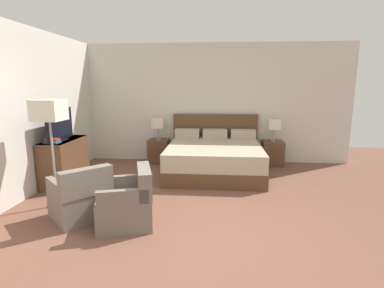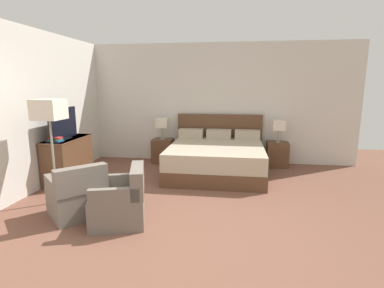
{
  "view_description": "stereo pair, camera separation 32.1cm",
  "coord_description": "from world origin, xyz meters",
  "px_view_note": "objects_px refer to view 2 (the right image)",
  "views": [
    {
      "loc": [
        0.31,
        -3.2,
        1.82
      ],
      "look_at": [
        -0.15,
        2.11,
        0.75
      ],
      "focal_mm": 28.0,
      "sensor_mm": 36.0,
      "label": 1
    },
    {
      "loc": [
        0.63,
        -3.16,
        1.82
      ],
      "look_at": [
        -0.15,
        2.11,
        0.75
      ],
      "focal_mm": 28.0,
      "sensor_mm": 36.0,
      "label": 2
    }
  ],
  "objects_px": {
    "tv": "(63,124)",
    "book_red_cover": "(55,141)",
    "nightstand_left": "(163,151)",
    "book_small_top": "(55,138)",
    "dresser": "(68,159)",
    "nightstand_right": "(277,154)",
    "armchair_companion": "(121,202)",
    "table_lamp_right": "(279,125)",
    "armchair_by_window": "(78,196)",
    "bed": "(216,158)",
    "book_blue_cover": "(55,139)",
    "floor_lamp": "(49,115)",
    "table_lamp_left": "(162,123)"
  },
  "relations": [
    {
      "from": "tv",
      "to": "book_red_cover",
      "type": "distance_m",
      "value": 0.38
    },
    {
      "from": "nightstand_left",
      "to": "book_small_top",
      "type": "relative_size",
      "value": 2.55
    },
    {
      "from": "nightstand_left",
      "to": "dresser",
      "type": "distance_m",
      "value": 2.18
    },
    {
      "from": "nightstand_right",
      "to": "armchair_companion",
      "type": "height_order",
      "value": "armchair_companion"
    },
    {
      "from": "table_lamp_right",
      "to": "armchair_by_window",
      "type": "distance_m",
      "value": 4.4
    },
    {
      "from": "tv",
      "to": "book_small_top",
      "type": "height_order",
      "value": "tv"
    },
    {
      "from": "bed",
      "to": "tv",
      "type": "distance_m",
      "value": 3.02
    },
    {
      "from": "tv",
      "to": "book_small_top",
      "type": "xyz_separation_m",
      "value": [
        -0.01,
        -0.27,
        -0.21
      ]
    },
    {
      "from": "nightstand_right",
      "to": "armchair_companion",
      "type": "relative_size",
      "value": 0.65
    },
    {
      "from": "book_small_top",
      "to": "armchair_by_window",
      "type": "bearing_deg",
      "value": -47.94
    },
    {
      "from": "book_red_cover",
      "to": "book_blue_cover",
      "type": "relative_size",
      "value": 1.21
    },
    {
      "from": "bed",
      "to": "nightstand_right",
      "type": "relative_size",
      "value": 3.67
    },
    {
      "from": "bed",
      "to": "nightstand_left",
      "type": "relative_size",
      "value": 3.67
    },
    {
      "from": "book_small_top",
      "to": "floor_lamp",
      "type": "xyz_separation_m",
      "value": [
        0.4,
        -0.69,
        0.48
      ]
    },
    {
      "from": "tv",
      "to": "floor_lamp",
      "type": "bearing_deg",
      "value": -67.91
    },
    {
      "from": "table_lamp_right",
      "to": "tv",
      "type": "xyz_separation_m",
      "value": [
        -4.06,
        -1.71,
        0.18
      ]
    },
    {
      "from": "book_blue_cover",
      "to": "floor_lamp",
      "type": "bearing_deg",
      "value": -60.37
    },
    {
      "from": "tv",
      "to": "armchair_by_window",
      "type": "xyz_separation_m",
      "value": [
        0.97,
        -1.35,
        -0.82
      ]
    },
    {
      "from": "floor_lamp",
      "to": "tv",
      "type": "bearing_deg",
      "value": 112.09
    },
    {
      "from": "nightstand_right",
      "to": "table_lamp_left",
      "type": "bearing_deg",
      "value": 179.97
    },
    {
      "from": "table_lamp_left",
      "to": "book_blue_cover",
      "type": "xyz_separation_m",
      "value": [
        -1.43,
        -1.99,
        -0.06
      ]
    },
    {
      "from": "nightstand_right",
      "to": "armchair_by_window",
      "type": "height_order",
      "value": "armchair_by_window"
    },
    {
      "from": "bed",
      "to": "book_red_cover",
      "type": "bearing_deg",
      "value": -155.43
    },
    {
      "from": "table_lamp_left",
      "to": "book_red_cover",
      "type": "xyz_separation_m",
      "value": [
        -1.44,
        -1.99,
        -0.09
      ]
    },
    {
      "from": "book_small_top",
      "to": "floor_lamp",
      "type": "height_order",
      "value": "floor_lamp"
    },
    {
      "from": "nightstand_left",
      "to": "armchair_by_window",
      "type": "height_order",
      "value": "armchair_by_window"
    },
    {
      "from": "bed",
      "to": "table_lamp_left",
      "type": "relative_size",
      "value": 4.12
    },
    {
      "from": "table_lamp_left",
      "to": "book_red_cover",
      "type": "relative_size",
      "value": 1.97
    },
    {
      "from": "dresser",
      "to": "floor_lamp",
      "type": "height_order",
      "value": "floor_lamp"
    },
    {
      "from": "tv",
      "to": "armchair_by_window",
      "type": "bearing_deg",
      "value": -54.41
    },
    {
      "from": "book_red_cover",
      "to": "nightstand_right",
      "type": "bearing_deg",
      "value": 26.02
    },
    {
      "from": "tv",
      "to": "book_red_cover",
      "type": "height_order",
      "value": "tv"
    },
    {
      "from": "nightstand_right",
      "to": "floor_lamp",
      "type": "height_order",
      "value": "floor_lamp"
    },
    {
      "from": "table_lamp_left",
      "to": "book_red_cover",
      "type": "height_order",
      "value": "table_lamp_left"
    },
    {
      "from": "table_lamp_right",
      "to": "floor_lamp",
      "type": "distance_m",
      "value": 4.56
    },
    {
      "from": "tv",
      "to": "armchair_companion",
      "type": "xyz_separation_m",
      "value": [
        1.64,
        -1.46,
        -0.82
      ]
    },
    {
      "from": "nightstand_right",
      "to": "book_small_top",
      "type": "bearing_deg",
      "value": -153.97
    },
    {
      "from": "nightstand_left",
      "to": "tv",
      "type": "distance_m",
      "value": 2.38
    },
    {
      "from": "floor_lamp",
      "to": "nightstand_right",
      "type": "bearing_deg",
      "value": 36.12
    },
    {
      "from": "book_red_cover",
      "to": "book_blue_cover",
      "type": "bearing_deg",
      "value": 0.0
    },
    {
      "from": "bed",
      "to": "book_red_cover",
      "type": "relative_size",
      "value": 8.11
    },
    {
      "from": "bed",
      "to": "nightstand_right",
      "type": "xyz_separation_m",
      "value": [
        1.31,
        0.73,
        -0.05
      ]
    },
    {
      "from": "armchair_by_window",
      "to": "table_lamp_left",
      "type": "bearing_deg",
      "value": 81.34
    },
    {
      "from": "nightstand_left",
      "to": "floor_lamp",
      "type": "height_order",
      "value": "floor_lamp"
    },
    {
      "from": "book_blue_cover",
      "to": "armchair_by_window",
      "type": "height_order",
      "value": "book_blue_cover"
    },
    {
      "from": "bed",
      "to": "armchair_by_window",
      "type": "xyz_separation_m",
      "value": [
        -1.78,
        -2.33,
        -0.04
      ]
    },
    {
      "from": "table_lamp_right",
      "to": "dresser",
      "type": "height_order",
      "value": "table_lamp_right"
    },
    {
      "from": "table_lamp_left",
      "to": "book_small_top",
      "type": "height_order",
      "value": "table_lamp_left"
    },
    {
      "from": "bed",
      "to": "book_red_cover",
      "type": "xyz_separation_m",
      "value": [
        -2.75,
        -1.26,
        0.51
      ]
    },
    {
      "from": "bed",
      "to": "book_blue_cover",
      "type": "xyz_separation_m",
      "value": [
        -2.75,
        -1.26,
        0.54
      ]
    }
  ]
}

